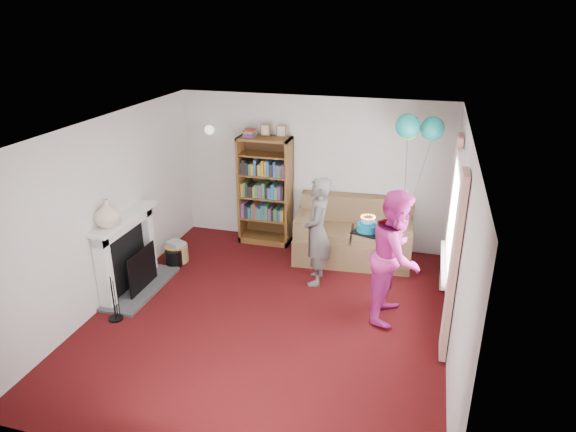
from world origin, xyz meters
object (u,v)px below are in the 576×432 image
(sofa, at_px, (353,236))
(birthday_cake, at_px, (368,227))
(person_striped, at_px, (317,232))
(bookcase, at_px, (266,191))
(person_magenta, at_px, (396,256))

(sofa, xyz_separation_m, birthday_cake, (0.36, -1.39, 0.78))
(sofa, distance_m, person_striped, 1.14)
(sofa, relative_size, person_striped, 1.12)
(bookcase, relative_size, sofa, 1.13)
(sofa, bearing_deg, person_magenta, -69.05)
(person_striped, bearing_deg, bookcase, -143.17)
(person_striped, height_order, birthday_cake, person_striped)
(person_striped, distance_m, birthday_cake, 0.93)
(person_magenta, bearing_deg, bookcase, 59.12)
(person_magenta, bearing_deg, sofa, 32.95)
(sofa, relative_size, person_magenta, 1.04)
(bookcase, bearing_deg, birthday_cake, -40.27)
(person_magenta, bearing_deg, birthday_cake, 71.98)
(bookcase, bearing_deg, person_magenta, -38.03)
(bookcase, xyz_separation_m, person_magenta, (2.31, -1.81, -0.03))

